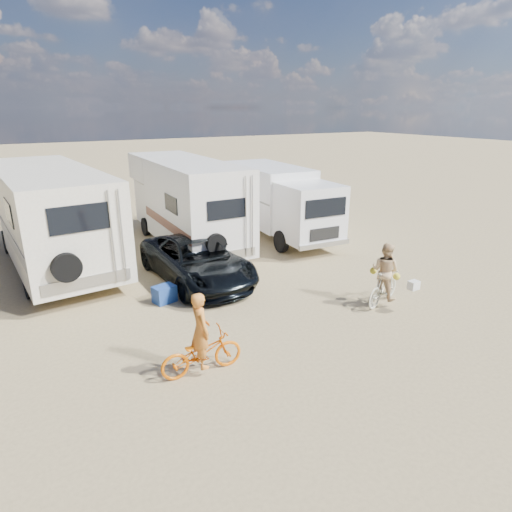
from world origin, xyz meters
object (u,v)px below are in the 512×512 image
box_truck (278,203)px  dark_suv (197,260)px  bike_parked (317,223)px  rider_man (201,338)px  bike_man (202,353)px  bike_woman (383,287)px  crate (238,255)px  rv_left (51,219)px  rv_main (186,204)px  cooler (164,294)px  rider_woman (384,277)px

box_truck → dark_suv: size_ratio=1.39×
bike_parked → rider_man: bearing=150.3°
rider_man → box_truck: bearing=-38.2°
dark_suv → bike_parked: 7.50m
bike_man → bike_woman: size_ratio=1.05×
bike_woman → crate: bearing=-1.0°
box_truck → bike_woman: bearing=-95.4°
rv_left → bike_parked: bearing=-10.6°
rv_left → crate: (5.91, -2.66, -1.54)m
rv_left → bike_man: bearing=-83.0°
dark_suv → rv_main: bearing=70.3°
bike_man → cooler: (0.48, 3.85, -0.22)m
rv_left → bike_man: 9.07m
crate → bike_parked: bearing=17.5°
rider_man → bike_woman: bearing=-80.9°
bike_man → rider_woman: bearing=-80.9°
bike_woman → rv_main: bearing=-0.2°
box_truck → rider_man: box_truck is taller
cooler → crate: size_ratio=1.40×
bike_man → cooler: 3.89m
rv_main → crate: (0.97, -2.60, -1.55)m
bike_woman → dark_suv: bearing=23.2°
bike_woman → bike_man: bearing=77.1°
bike_parked → cooler: (-8.47, -3.81, -0.16)m
dark_suv → bike_man: dark_suv is taller
crate → rv_main: bearing=110.3°
rv_left → rider_man: bearing=-83.0°
bike_woman → bike_parked: size_ratio=1.10×
rider_man → rv_main: bearing=-16.6°
bike_parked → crate: (-4.84, -1.53, -0.23)m
rider_man → bike_parked: 11.79m
box_truck → bike_woman: size_ratio=4.16×
cooler → box_truck: bearing=19.0°
cooler → crate: bearing=18.7°
rider_woman → rv_main: bearing=-0.2°
rv_left → dark_suv: 5.47m
bike_parked → cooler: bearing=133.9°
rv_main → cooler: size_ratio=12.43×
box_truck → bike_woman: (-1.23, -7.48, -0.96)m
rv_left → dark_suv: rv_left is taller
rider_man → rider_woman: (5.89, 0.62, -0.01)m
rv_left → box_truck: rv_left is taller
rv_main → cooler: (-2.66, -4.89, -1.48)m
rider_woman → crate: 5.84m
rider_woman → crate: bearing=-1.0°
rv_left → dark_suv: size_ratio=1.69×
rv_main → bike_parked: (5.81, -1.08, -1.32)m
rider_man → crate: size_ratio=3.79×
rv_left → cooler: size_ratio=13.96×
bike_man → crate: bearing=-30.6°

